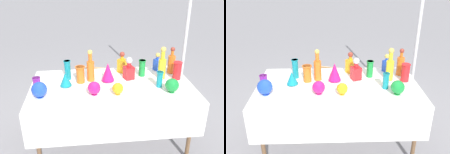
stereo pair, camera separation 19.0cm
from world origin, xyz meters
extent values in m
plane|color=gray|center=(0.00, 0.00, 0.00)|extent=(40.00, 40.00, 0.00)
cube|color=white|center=(0.00, 0.00, 0.74)|extent=(1.80, 0.99, 0.03)
cube|color=white|center=(0.00, -0.50, 0.56)|extent=(1.80, 0.01, 0.39)
cylinder|color=brown|center=(-0.80, -0.40, 0.36)|extent=(0.04, 0.04, 0.73)
cylinder|color=brown|center=(0.80, -0.40, 0.36)|extent=(0.04, 0.04, 0.73)
cylinder|color=brown|center=(-0.80, 0.40, 0.36)|extent=(0.04, 0.04, 0.73)
cylinder|color=brown|center=(0.80, 0.40, 0.36)|extent=(0.04, 0.04, 0.73)
cylinder|color=orange|center=(-0.23, 0.15, 0.88)|extent=(0.09, 0.09, 0.23)
cylinder|color=orange|center=(-0.23, 0.15, 1.04)|extent=(0.04, 0.04, 0.10)
sphere|color=gold|center=(-0.23, 0.15, 1.10)|extent=(0.05, 0.05, 0.05)
cylinder|color=yellow|center=(0.60, 0.13, 0.88)|extent=(0.09, 0.09, 0.23)
cylinder|color=yellow|center=(0.60, 0.13, 1.04)|extent=(0.05, 0.05, 0.10)
sphere|color=gold|center=(0.60, 0.13, 1.11)|extent=(0.06, 0.06, 0.06)
cylinder|color=orange|center=(0.76, 0.26, 0.87)|extent=(0.09, 0.09, 0.22)
cylinder|color=orange|center=(0.76, 0.26, 1.01)|extent=(0.04, 0.04, 0.07)
sphere|color=maroon|center=(0.76, 0.26, 1.07)|extent=(0.05, 0.05, 0.05)
cube|color=orange|center=(0.16, 0.35, 0.84)|extent=(0.12, 0.12, 0.17)
cylinder|color=orange|center=(0.16, 0.35, 0.95)|extent=(0.04, 0.04, 0.05)
sphere|color=maroon|center=(0.16, 0.35, 0.99)|extent=(0.06, 0.06, 0.06)
cube|color=blue|center=(0.62, 0.37, 0.83)|extent=(0.11, 0.11, 0.14)
cylinder|color=blue|center=(0.62, 0.37, 0.92)|extent=(0.03, 0.03, 0.04)
sphere|color=gold|center=(0.62, 0.37, 0.96)|extent=(0.06, 0.06, 0.06)
cube|color=red|center=(0.21, 0.15, 0.84)|extent=(0.13, 0.13, 0.15)
cylinder|color=red|center=(0.21, 0.15, 0.94)|extent=(0.05, 0.05, 0.05)
sphere|color=#B2B2B7|center=(0.21, 0.15, 0.99)|extent=(0.08, 0.08, 0.08)
cylinder|color=orange|center=(-0.35, 0.11, 0.86)|extent=(0.09, 0.09, 0.19)
cylinder|color=orange|center=(-0.35, 0.11, 0.95)|extent=(0.11, 0.11, 0.01)
cylinder|color=#198C38|center=(0.39, 0.22, 0.86)|extent=(0.07, 0.07, 0.20)
cylinder|color=#198C38|center=(0.39, 0.22, 0.95)|extent=(0.09, 0.09, 0.01)
cylinder|color=teal|center=(-0.49, 0.22, 0.87)|extent=(0.07, 0.07, 0.23)
cylinder|color=teal|center=(-0.49, 0.22, 0.98)|extent=(0.08, 0.08, 0.01)
cylinder|color=teal|center=(0.51, -0.09, 0.85)|extent=(0.07, 0.07, 0.18)
cylinder|color=teal|center=(0.51, -0.09, 0.93)|extent=(0.08, 0.08, 0.01)
cylinder|color=purple|center=(-0.81, -0.03, 0.83)|extent=(0.08, 0.08, 0.15)
cylinder|color=purple|center=(-0.81, -0.03, 0.90)|extent=(0.08, 0.08, 0.01)
cylinder|color=red|center=(0.77, 0.09, 0.86)|extent=(0.09, 0.09, 0.21)
cylinder|color=red|center=(0.77, 0.09, 0.96)|extent=(0.10, 0.10, 0.01)
cylinder|color=teal|center=(-0.51, 0.03, 0.77)|extent=(0.06, 0.06, 0.01)
cone|color=teal|center=(-0.51, 0.03, 0.84)|extent=(0.13, 0.13, 0.14)
cylinder|color=#C61972|center=(-0.03, 0.11, 0.77)|extent=(0.08, 0.08, 0.01)
cone|color=#C61972|center=(-0.03, 0.11, 0.88)|extent=(0.15, 0.15, 0.21)
cylinder|color=#198C38|center=(0.61, -0.23, 0.76)|extent=(0.06, 0.06, 0.01)
sphere|color=#198C38|center=(0.61, -0.23, 0.84)|extent=(0.14, 0.14, 0.14)
cylinder|color=blue|center=(-0.76, -0.19, 0.76)|extent=(0.07, 0.07, 0.01)
sphere|color=blue|center=(-0.76, -0.19, 0.85)|extent=(0.16, 0.16, 0.16)
cylinder|color=orange|center=(0.04, -0.22, 0.76)|extent=(0.05, 0.05, 0.01)
sphere|color=orange|center=(0.04, -0.22, 0.83)|extent=(0.12, 0.12, 0.12)
cylinder|color=#C61972|center=(-0.21, -0.19, 0.76)|extent=(0.06, 0.06, 0.01)
sphere|color=#C61972|center=(-0.21, -0.19, 0.84)|extent=(0.14, 0.14, 0.14)
cube|color=white|center=(0.63, -0.42, 0.78)|extent=(0.05, 0.03, 0.04)
cube|color=white|center=(-0.28, -0.43, 0.78)|extent=(0.06, 0.03, 0.05)
cube|color=white|center=(0.26, -0.42, 0.78)|extent=(0.06, 0.03, 0.04)
cube|color=tan|center=(-0.09, 1.20, 0.19)|extent=(0.52, 0.42, 0.38)
cube|color=tan|center=(-0.09, 1.29, 0.42)|extent=(0.41, 0.19, 0.09)
cylinder|color=silver|center=(1.05, 0.60, 1.34)|extent=(0.04, 0.04, 2.69)
cylinder|color=#333338|center=(1.05, 0.60, 0.02)|extent=(0.18, 0.18, 0.04)
camera|label=1|loc=(-0.28, -2.47, 2.00)|focal=40.00mm
camera|label=2|loc=(-0.09, -2.49, 2.00)|focal=40.00mm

